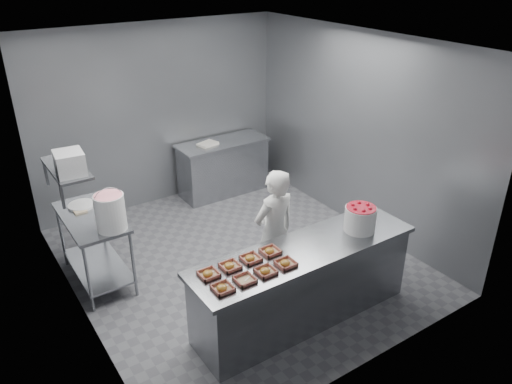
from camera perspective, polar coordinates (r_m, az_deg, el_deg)
floor at (r=6.67m, az=-2.06°, el=-7.80°), size 4.50×4.50×0.00m
ceiling at (r=5.62m, az=-2.53°, el=16.67°), size 4.50×4.50×0.00m
wall_back at (r=7.90m, az=-10.98°, el=8.55°), size 4.00×0.04×2.80m
wall_left at (r=5.34m, az=-20.84°, el=-1.45°), size 0.04×4.50×2.80m
wall_right at (r=7.18m, az=11.53°, el=6.73°), size 0.04×4.50×2.80m
service_counter at (r=5.51m, az=5.43°, el=-10.35°), size 2.60×0.70×0.90m
prep_table at (r=6.30m, az=-18.03°, el=-5.06°), size 0.60×1.20×0.90m
back_counter at (r=8.30m, az=-3.77°, el=2.87°), size 1.50×0.60×0.90m
wall_shelf at (r=5.85m, az=-20.88°, el=2.58°), size 0.35×0.90×0.03m
tray_0 at (r=4.65m, az=-3.85°, el=-10.90°), size 0.19×0.18×0.06m
tray_1 at (r=4.75m, az=-1.28°, el=-9.97°), size 0.19×0.18×0.04m
tray_2 at (r=4.85m, az=1.10°, el=-9.03°), size 0.19×0.18×0.06m
tray_3 at (r=4.97m, az=3.40°, el=-8.13°), size 0.19×0.18×0.06m
tray_4 at (r=4.84m, az=-5.46°, el=-9.30°), size 0.19×0.18×0.06m
tray_5 at (r=4.93m, az=-2.99°, el=-8.44°), size 0.19×0.18×0.06m
tray_6 at (r=5.04m, az=-0.63°, el=-7.59°), size 0.19×0.18×0.06m
tray_7 at (r=5.15m, az=1.62°, el=-6.76°), size 0.19×0.18×0.06m
worker at (r=5.74m, az=2.08°, el=-4.69°), size 0.60×0.42×1.56m
strawberry_tub at (r=5.60m, az=11.82°, el=-2.91°), size 0.35×0.35×0.29m
glaze_bucket at (r=5.70m, az=-16.32°, el=-2.15°), size 0.35×0.33×0.51m
bucket_lid at (r=6.41m, az=-19.29°, el=-1.43°), size 0.36×0.36×0.03m
rag at (r=6.28m, az=-19.45°, el=-2.07°), size 0.14×0.12×0.02m
appliance at (r=5.60m, az=-20.52°, el=3.13°), size 0.32×0.35×0.25m
paper_stack at (r=8.01m, az=-5.54°, el=5.50°), size 0.34×0.29×0.04m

